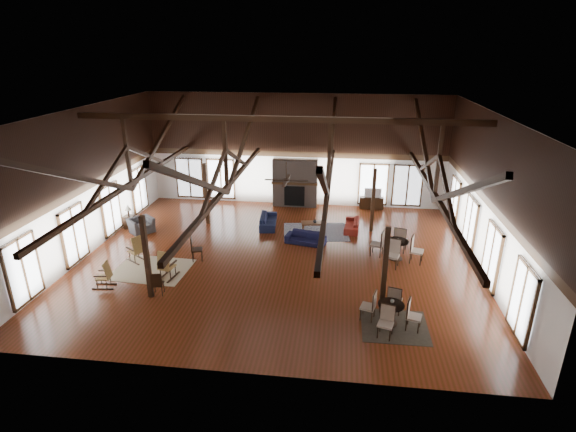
# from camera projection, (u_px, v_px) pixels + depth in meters

# --- Properties ---
(floor) EXTENTS (16.00, 16.00, 0.00)m
(floor) POSITION_uv_depth(u_px,v_px,m) (278.00, 259.00, 18.65)
(floor) COLOR maroon
(floor) RESTS_ON ground
(ceiling) EXTENTS (16.00, 14.00, 0.02)m
(ceiling) POSITION_uv_depth(u_px,v_px,m) (276.00, 112.00, 16.51)
(ceiling) COLOR black
(ceiling) RESTS_ON wall_back
(wall_back) EXTENTS (16.00, 0.02, 6.00)m
(wall_back) POSITION_uv_depth(u_px,v_px,m) (296.00, 151.00, 24.07)
(wall_back) COLOR white
(wall_back) RESTS_ON floor
(wall_front) EXTENTS (16.00, 0.02, 6.00)m
(wall_front) POSITION_uv_depth(u_px,v_px,m) (236.00, 275.00, 11.09)
(wall_front) COLOR white
(wall_front) RESTS_ON floor
(wall_left) EXTENTS (0.02, 14.00, 6.00)m
(wall_left) POSITION_uv_depth(u_px,v_px,m) (85.00, 183.00, 18.50)
(wall_left) COLOR white
(wall_left) RESTS_ON floor
(wall_right) EXTENTS (0.02, 14.00, 6.00)m
(wall_right) POSITION_uv_depth(u_px,v_px,m) (490.00, 198.00, 16.66)
(wall_right) COLOR white
(wall_right) RESTS_ON floor
(roof_truss) EXTENTS (15.60, 14.07, 3.14)m
(roof_truss) POSITION_uv_depth(u_px,v_px,m) (277.00, 164.00, 17.21)
(roof_truss) COLOR black
(roof_truss) RESTS_ON wall_back
(post_grid) EXTENTS (8.16, 7.16, 3.05)m
(post_grid) POSITION_uv_depth(u_px,v_px,m) (277.00, 225.00, 18.11)
(post_grid) COLOR black
(post_grid) RESTS_ON floor
(fireplace) EXTENTS (2.50, 0.69, 2.60)m
(fireplace) POSITION_uv_depth(u_px,v_px,m) (295.00, 183.00, 24.37)
(fireplace) COLOR #6A5B51
(fireplace) RESTS_ON floor
(ceiling_fan) EXTENTS (1.60, 1.60, 0.75)m
(ceiling_fan) POSITION_uv_depth(u_px,v_px,m) (286.00, 179.00, 16.33)
(ceiling_fan) COLOR black
(ceiling_fan) RESTS_ON roof_truss
(sofa_navy_front) EXTENTS (1.89, 1.05, 0.52)m
(sofa_navy_front) POSITION_uv_depth(u_px,v_px,m) (306.00, 238.00, 20.00)
(sofa_navy_front) COLOR black
(sofa_navy_front) RESTS_ON floor
(sofa_navy_left) EXTENTS (1.98, 0.93, 0.56)m
(sofa_navy_left) POSITION_uv_depth(u_px,v_px,m) (268.00, 220.00, 21.93)
(sofa_navy_left) COLOR #141A39
(sofa_navy_left) RESTS_ON floor
(sofa_orange) EXTENTS (1.73, 0.77, 0.49)m
(sofa_orange) POSITION_uv_depth(u_px,v_px,m) (352.00, 225.00, 21.51)
(sofa_orange) COLOR maroon
(sofa_orange) RESTS_ON floor
(coffee_table) EXTENTS (1.13, 0.69, 0.41)m
(coffee_table) POSITION_uv_depth(u_px,v_px,m) (313.00, 224.00, 21.37)
(coffee_table) COLOR brown
(coffee_table) RESTS_ON floor
(vase) EXTENTS (0.23, 0.23, 0.19)m
(vase) POSITION_uv_depth(u_px,v_px,m) (315.00, 221.00, 21.26)
(vase) COLOR #B2B2B2
(vase) RESTS_ON coffee_table
(armchair) EXTENTS (1.39, 1.40, 0.69)m
(armchair) POSITION_uv_depth(u_px,v_px,m) (141.00, 225.00, 21.19)
(armchair) COLOR #323234
(armchair) RESTS_ON floor
(side_table_lamp) EXTENTS (0.46, 0.46, 1.17)m
(side_table_lamp) POSITION_uv_depth(u_px,v_px,m) (129.00, 219.00, 21.66)
(side_table_lamp) COLOR black
(side_table_lamp) RESTS_ON floor
(rocking_chair_a) EXTENTS (0.99, 0.86, 1.13)m
(rocking_chair_a) POSITION_uv_depth(u_px,v_px,m) (137.00, 250.00, 18.23)
(rocking_chair_a) COLOR olive
(rocking_chair_a) RESTS_ON floor
(rocking_chair_b) EXTENTS (0.62, 0.96, 1.15)m
(rocking_chair_b) POSITION_uv_depth(u_px,v_px,m) (166.00, 266.00, 16.88)
(rocking_chair_b) COLOR olive
(rocking_chair_b) RESTS_ON floor
(rocking_chair_c) EXTENTS (0.83, 0.51, 1.01)m
(rocking_chair_c) POSITION_uv_depth(u_px,v_px,m) (105.00, 275.00, 16.32)
(rocking_chair_c) COLOR olive
(rocking_chair_c) RESTS_ON floor
(side_chair_a) EXTENTS (0.55, 0.55, 1.05)m
(side_chair_a) POSITION_uv_depth(u_px,v_px,m) (194.00, 247.00, 18.30)
(side_chair_a) COLOR black
(side_chair_a) RESTS_ON floor
(side_chair_b) EXTENTS (0.45, 0.45, 0.92)m
(side_chair_b) POSITION_uv_depth(u_px,v_px,m) (157.00, 282.00, 15.72)
(side_chair_b) COLOR black
(side_chair_b) RESTS_ON floor
(cafe_table_near) EXTENTS (1.97, 1.97, 1.01)m
(cafe_table_near) POSITION_uv_depth(u_px,v_px,m) (391.00, 310.00, 14.13)
(cafe_table_near) COLOR black
(cafe_table_near) RESTS_ON floor
(cafe_table_far) EXTENTS (2.21, 2.21, 1.13)m
(cafe_table_far) POSITION_uv_depth(u_px,v_px,m) (397.00, 246.00, 18.45)
(cafe_table_far) COLOR black
(cafe_table_far) RESTS_ON floor
(cup_near) EXTENTS (0.13, 0.13, 0.10)m
(cup_near) POSITION_uv_depth(u_px,v_px,m) (392.00, 301.00, 14.11)
(cup_near) COLOR #B2B2B2
(cup_near) RESTS_ON cafe_table_near
(cup_far) EXTENTS (0.11, 0.11, 0.09)m
(cup_far) POSITION_uv_depth(u_px,v_px,m) (398.00, 240.00, 18.31)
(cup_far) COLOR #B2B2B2
(cup_far) RESTS_ON cafe_table_far
(tv_console) EXTENTS (1.27, 0.48, 0.64)m
(tv_console) POSITION_uv_depth(u_px,v_px,m) (371.00, 202.00, 24.32)
(tv_console) COLOR black
(tv_console) RESTS_ON floor
(television) EXTENTS (0.89, 0.13, 0.51)m
(television) POSITION_uv_depth(u_px,v_px,m) (373.00, 192.00, 24.11)
(television) COLOR #B2B2B2
(television) RESTS_ON tv_console
(rug_tan) EXTENTS (3.00, 2.41, 0.01)m
(rug_tan) POSITION_uv_depth(u_px,v_px,m) (152.00, 269.00, 17.75)
(rug_tan) COLOR tan
(rug_tan) RESTS_ON floor
(rug_navy) EXTENTS (3.28, 2.63, 0.01)m
(rug_navy) POSITION_uv_depth(u_px,v_px,m) (316.00, 232.00, 21.31)
(rug_navy) COLOR #181F43
(rug_navy) RESTS_ON floor
(rug_dark) EXTENTS (2.08, 1.89, 0.01)m
(rug_dark) POSITION_uv_depth(u_px,v_px,m) (394.00, 326.00, 14.18)
(rug_dark) COLOR black
(rug_dark) RESTS_ON floor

